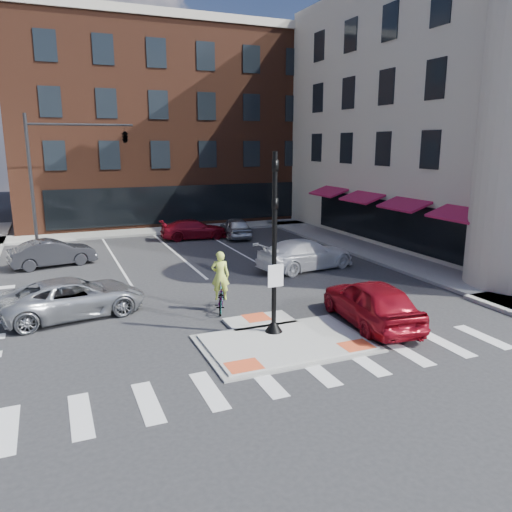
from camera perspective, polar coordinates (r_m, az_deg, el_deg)
name	(u,v)px	position (r m, az deg, el deg)	size (l,w,h in m)	color
ground	(279,339)	(16.80, 2.60, -9.44)	(120.00, 120.00, 0.00)	#28282B
refuge_island	(282,340)	(16.56, 2.99, -9.59)	(5.40, 4.65, 0.13)	gray
sidewalk_e	(371,251)	(30.38, 13.06, 0.55)	(3.00, 24.00, 0.15)	gray
sidewalk_n	(190,228)	(37.84, -7.54, 3.16)	(26.00, 3.00, 0.15)	gray
building_n	(158,126)	(47.06, -11.14, 14.35)	(24.40, 18.40, 15.50)	#4A2517
building_e	(499,117)	(38.10, 26.00, 14.11)	(21.90, 23.90, 17.70)	beige
building_far_left	(68,154)	(66.11, -20.73, 10.84)	(10.00, 12.00, 10.00)	slate
building_far_right	(169,145)	(69.82, -9.92, 12.35)	(12.00, 12.00, 12.00)	brown
signal_pole	(274,267)	(16.40, 2.10, -1.32)	(0.60, 0.60, 5.98)	black
mast_arm_signal	(101,145)	(32.20, -17.34, 11.99)	(6.10, 2.24, 8.00)	black
silver_suv	(74,297)	(19.87, -20.07, -4.46)	(2.40, 5.20, 1.45)	#A7AAAE
red_sedan	(371,302)	(18.28, 13.04, -5.14)	(1.95, 4.86, 1.66)	maroon
white_pickup	(306,254)	(25.69, 5.70, 0.20)	(2.16, 5.32, 1.54)	white
bg_car_dark	(53,253)	(28.27, -22.22, 0.33)	(1.50, 4.29, 1.41)	#2A2A2F
bg_car_silver	(236,228)	(34.16, -2.35, 3.27)	(1.64, 4.07, 1.39)	#ACAFB4
bg_car_red	(194,229)	(33.93, -7.09, 3.04)	(1.82, 4.48, 1.30)	maroon
cyclist	(220,291)	(19.29, -4.09, -3.98)	(1.28, 2.00, 2.35)	#3F3F44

